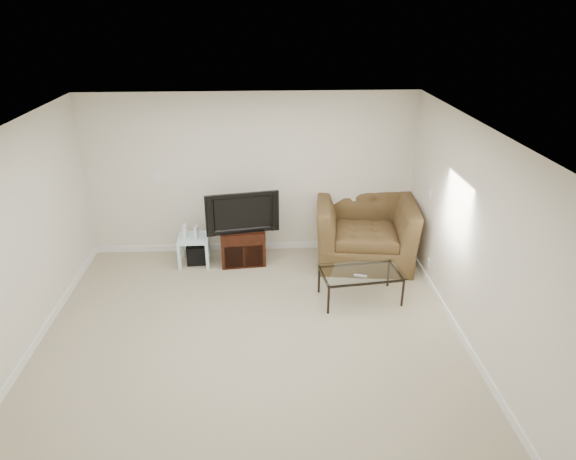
{
  "coord_description": "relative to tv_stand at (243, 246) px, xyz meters",
  "views": [
    {
      "loc": [
        0.18,
        -4.99,
        3.67
      ],
      "look_at": [
        0.5,
        1.2,
        0.9
      ],
      "focal_mm": 32.0,
      "sensor_mm": 36.0,
      "label": 1
    }
  ],
  "objects": [
    {
      "name": "plate_right_switch",
      "position": [
        2.63,
        -0.45,
        0.98
      ],
      "size": [
        0.02,
        0.09,
        0.13
      ],
      "primitive_type": "cube",
      "color": "white",
      "rests_on": "wall_right"
    },
    {
      "name": "wall_right",
      "position": [
        2.65,
        -2.05,
        0.98
      ],
      "size": [
        0.02,
        5.0,
        2.5
      ],
      "primitive_type": "cube",
      "color": "silver",
      "rests_on": "ground"
    },
    {
      "name": "subwoofer",
      "position": [
        -0.71,
        0.02,
        -0.12
      ],
      "size": [
        0.31,
        0.31,
        0.29
      ],
      "primitive_type": "cube",
      "rotation": [
        0.0,
        0.0,
        0.08
      ],
      "color": "black",
      "rests_on": "floor"
    },
    {
      "name": "television",
      "position": [
        0.0,
        -0.03,
        0.58
      ],
      "size": [
        1.02,
        0.38,
        0.62
      ],
      "primitive_type": "imported",
      "rotation": [
        0.0,
        0.0,
        0.18
      ],
      "color": "black",
      "rests_on": "tv_stand"
    },
    {
      "name": "ceiling",
      "position": [
        0.15,
        -2.05,
        2.23
      ],
      "size": [
        5.0,
        5.0,
        0.0
      ],
      "primitive_type": "plane",
      "color": "white",
      "rests_on": "ground"
    },
    {
      "name": "remote",
      "position": [
        1.56,
        -1.29,
        0.16
      ],
      "size": [
        0.17,
        0.09,
        0.02
      ],
      "primitive_type": "cube",
      "rotation": [
        0.0,
        0.0,
        -0.3
      ],
      "color": "#B2B2B7",
      "rests_on": "coffee_table"
    },
    {
      "name": "game_console",
      "position": [
        -0.84,
        -0.02,
        0.26
      ],
      "size": [
        0.05,
        0.15,
        0.2
      ],
      "primitive_type": "cube",
      "rotation": [
        0.0,
        0.0,
        -0.02
      ],
      "color": "white",
      "rests_on": "side_table"
    },
    {
      "name": "side_table",
      "position": [
        -0.73,
        0.0,
        -0.06
      ],
      "size": [
        0.47,
        0.47,
        0.44
      ],
      "primitive_type": null,
      "rotation": [
        0.0,
        0.0,
        0.03
      ],
      "color": "silver",
      "rests_on": "floor"
    },
    {
      "name": "plate_right_outlet",
      "position": [
        2.63,
        -0.75,
        0.03
      ],
      "size": [
        0.02,
        0.08,
        0.12
      ],
      "primitive_type": "cube",
      "color": "white",
      "rests_on": "wall_right"
    },
    {
      "name": "wall_left",
      "position": [
        -2.35,
        -2.05,
        0.98
      ],
      "size": [
        0.02,
        5.0,
        2.5
      ],
      "primitive_type": "cube",
      "color": "silver",
      "rests_on": "ground"
    },
    {
      "name": "coffee_table",
      "position": [
        1.59,
        -1.16,
        -0.06
      ],
      "size": [
        1.14,
        0.73,
        0.42
      ],
      "primitive_type": null,
      "rotation": [
        0.0,
        0.0,
        0.12
      ],
      "color": "black",
      "rests_on": "floor"
    },
    {
      "name": "floor",
      "position": [
        0.15,
        -2.05,
        -0.27
      ],
      "size": [
        5.0,
        5.0,
        0.0
      ],
      "primitive_type": "plane",
      "color": "tan",
      "rests_on": "ground"
    },
    {
      "name": "game_case",
      "position": [
        -0.68,
        -0.02,
        0.25
      ],
      "size": [
        0.06,
        0.13,
        0.17
      ],
      "primitive_type": "cube",
      "rotation": [
        0.0,
        0.0,
        -0.14
      ],
      "color": "silver",
      "rests_on": "side_table"
    },
    {
      "name": "dvd_player",
      "position": [
        0.0,
        -0.04,
        0.18
      ],
      "size": [
        0.4,
        0.3,
        0.05
      ],
      "primitive_type": "cube",
      "rotation": [
        0.0,
        0.0,
        0.1
      ],
      "color": "black",
      "rests_on": "tv_stand"
    },
    {
      "name": "recliner",
      "position": [
        1.86,
        0.0,
        0.37
      ],
      "size": [
        1.58,
        1.14,
        1.28
      ],
      "primitive_type": "imported",
      "rotation": [
        0.0,
        0.0,
        -0.13
      ],
      "color": "#483320",
      "rests_on": "floor"
    },
    {
      "name": "tv_stand",
      "position": [
        0.0,
        0.0,
        0.0
      ],
      "size": [
        0.7,
        0.52,
        0.55
      ],
      "primitive_type": null,
      "rotation": [
        0.0,
        0.0,
        0.1
      ],
      "color": "black",
      "rests_on": "floor"
    },
    {
      "name": "wall_back",
      "position": [
        0.15,
        0.45,
        0.98
      ],
      "size": [
        5.0,
        0.02,
        2.5
      ],
      "primitive_type": "cube",
      "color": "silver",
      "rests_on": "ground"
    },
    {
      "name": "plate_back",
      "position": [
        -1.25,
        0.44,
        0.98
      ],
      "size": [
        0.12,
        0.02,
        0.12
      ],
      "primitive_type": "cube",
      "color": "white",
      "rests_on": "wall_back"
    }
  ]
}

